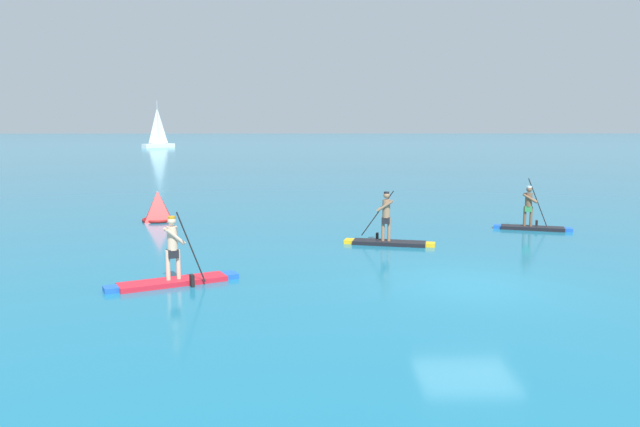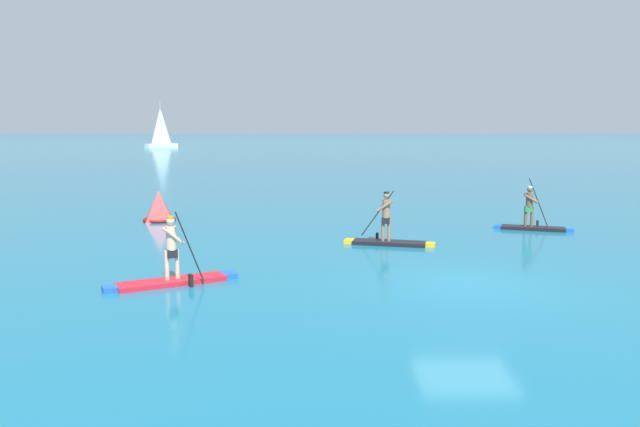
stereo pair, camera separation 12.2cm
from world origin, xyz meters
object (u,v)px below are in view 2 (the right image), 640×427
at_px(paddleboarder_mid_center, 388,234).
at_px(sailboat_left_horizon, 161,142).
at_px(paddleboarder_near_left, 173,272).
at_px(race_marker_buoy, 159,207).
at_px(paddleboarder_far_right, 532,221).

height_order(paddleboarder_mid_center, sailboat_left_horizon, sailboat_left_horizon).
relative_size(paddleboarder_near_left, race_marker_buoy, 2.10).
height_order(paddleboarder_mid_center, paddleboarder_far_right, paddleboarder_far_right).
xyz_separation_m(paddleboarder_far_right, race_marker_buoy, (-14.89, 2.38, 0.22)).
bearing_deg(race_marker_buoy, paddleboarder_far_right, -9.08).
height_order(paddleboarder_near_left, race_marker_buoy, paddleboarder_near_left).
height_order(paddleboarder_mid_center, race_marker_buoy, paddleboarder_mid_center).
distance_m(paddleboarder_near_left, sailboat_left_horizon, 89.06).
bearing_deg(paddleboarder_mid_center, paddleboarder_near_left, 53.39).
distance_m(paddleboarder_mid_center, sailboat_left_horizon, 85.90).
height_order(paddleboarder_near_left, paddleboarder_mid_center, paddleboarder_near_left).
bearing_deg(paddleboarder_mid_center, race_marker_buoy, -16.37).
bearing_deg(sailboat_left_horizon, paddleboarder_mid_center, -116.01).
xyz_separation_m(race_marker_buoy, sailboat_left_horizon, (-18.27, 76.25, 0.38)).
xyz_separation_m(paddleboarder_far_right, sailboat_left_horizon, (-33.16, 78.63, 0.60)).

